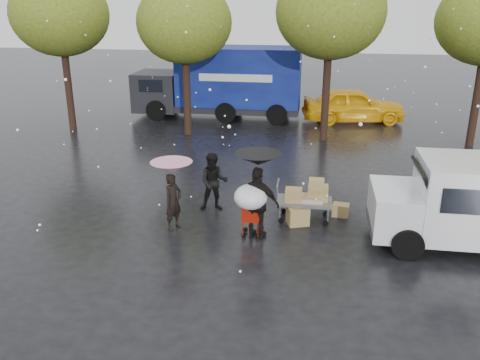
% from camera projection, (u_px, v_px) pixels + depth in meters
% --- Properties ---
extents(ground, '(90.00, 90.00, 0.00)m').
position_uv_depth(ground, '(225.00, 239.00, 13.04)').
color(ground, black).
rests_on(ground, ground).
extents(person_pink, '(0.59, 0.67, 1.54)m').
position_uv_depth(person_pink, '(173.00, 202.00, 13.36)').
color(person_pink, black).
rests_on(person_pink, ground).
extents(person_middle, '(0.94, 0.79, 1.70)m').
position_uv_depth(person_middle, '(214.00, 182.00, 14.52)').
color(person_middle, black).
rests_on(person_middle, ground).
extents(person_black, '(1.19, 0.68, 1.90)m').
position_uv_depth(person_black, '(258.00, 203.00, 12.79)').
color(person_black, black).
rests_on(person_black, ground).
extents(umbrella_pink, '(1.09, 1.09, 1.88)m').
position_uv_depth(umbrella_pink, '(172.00, 167.00, 13.03)').
color(umbrella_pink, '#4C4C4C').
rests_on(umbrella_pink, ground).
extents(umbrella_black, '(1.17, 1.17, 2.27)m').
position_uv_depth(umbrella_black, '(258.00, 159.00, 12.39)').
color(umbrella_black, '#4C4C4C').
rests_on(umbrella_black, ground).
extents(vendor_cart, '(1.52, 0.80, 1.27)m').
position_uv_depth(vendor_cart, '(308.00, 196.00, 13.87)').
color(vendor_cart, slate).
rests_on(vendor_cart, ground).
extents(shopping_cart, '(0.84, 0.84, 1.46)m').
position_uv_depth(shopping_cart, '(251.00, 199.00, 12.74)').
color(shopping_cart, '#9E1609').
rests_on(shopping_cart, ground).
extents(blue_truck, '(8.30, 2.60, 3.50)m').
position_uv_depth(blue_truck, '(223.00, 83.00, 25.34)').
color(blue_truck, '#0B1359').
rests_on(blue_truck, ground).
extents(box_ground_near, '(0.67, 0.60, 0.50)m').
position_uv_depth(box_ground_near, '(298.00, 216.00, 13.79)').
color(box_ground_near, olive).
rests_on(box_ground_near, ground).
extents(box_ground_far, '(0.49, 0.41, 0.35)m').
position_uv_depth(box_ground_far, '(341.00, 210.00, 14.34)').
color(box_ground_far, olive).
rests_on(box_ground_far, ground).
extents(yellow_taxi, '(5.13, 2.72, 1.66)m').
position_uv_depth(yellow_taxi, '(353.00, 105.00, 24.71)').
color(yellow_taxi, yellow).
rests_on(yellow_taxi, ground).
extents(tree_row, '(21.60, 4.40, 7.12)m').
position_uv_depth(tree_row, '(257.00, 17.00, 20.65)').
color(tree_row, black).
rests_on(tree_row, ground).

